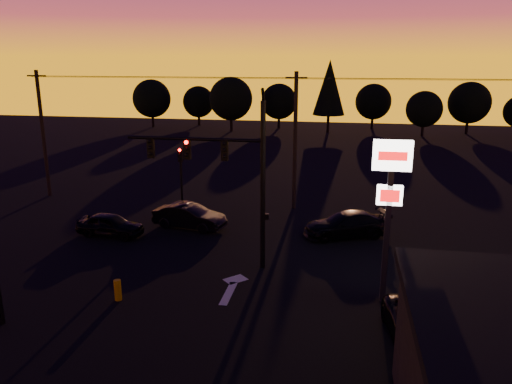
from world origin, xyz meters
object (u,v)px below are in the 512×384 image
traffic_signal_mast (229,167)px  car_left (110,225)px  car_mid (189,216)px  car_right (346,225)px  pylon_sign (390,187)px  suv_parked (423,330)px  bollard (118,290)px  secondary_signal (181,171)px

traffic_signal_mast → car_left: size_ratio=2.25×
car_mid → car_right: car_mid is taller
pylon_sign → suv_parked: 5.53m
pylon_sign → bollard: size_ratio=7.60×
car_left → car_mid: car_mid is taller
car_mid → car_right: bearing=-77.8°
suv_parked → car_mid: bearing=131.7°
pylon_sign → traffic_signal_mast: bearing=160.6°
car_left → suv_parked: 18.15m
car_mid → suv_parked: car_mid is taller
car_mid → suv_parked: size_ratio=0.91×
car_right → car_mid: bearing=-110.3°
bollard → suv_parked: size_ratio=0.19×
car_mid → car_left: bearing=128.7°
car_right → car_left: bearing=-101.6°
traffic_signal_mast → suv_parked: traffic_signal_mast is taller
suv_parked → secondary_signal: bearing=128.6°
traffic_signal_mast → secondary_signal: 9.19m
traffic_signal_mast → bollard: size_ratio=9.60×
traffic_signal_mast → car_right: bearing=42.3°
secondary_signal → suv_parked: 18.86m
bollard → car_mid: bearing=88.6°
pylon_sign → car_left: (-14.77, 5.37, -4.26)m
bollard → traffic_signal_mast: bearing=48.7°
car_mid → car_right: size_ratio=0.90×
traffic_signal_mast → car_right: (5.57, 5.07, -4.23)m
traffic_signal_mast → car_right: traffic_signal_mast is taller
pylon_sign → car_left: pylon_sign is taller
secondary_signal → bollard: bearing=-84.9°
secondary_signal → pylon_sign: pylon_sign is taller
secondary_signal → car_right: bearing=-13.0°
pylon_sign → car_mid: bearing=145.2°
pylon_sign → car_left: bearing=160.0°
suv_parked → pylon_sign: bearing=102.9°
traffic_signal_mast → car_mid: bearing=126.2°
secondary_signal → pylon_sign: (12.00, -9.99, 2.05)m
traffic_signal_mast → car_left: (-7.67, 2.88, -4.29)m
secondary_signal → car_left: (-2.77, -4.61, -2.21)m
pylon_sign → car_right: bearing=101.4°
secondary_signal → car_left: 5.82m
bollard → car_mid: 9.34m
car_left → suv_parked: size_ratio=0.80×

